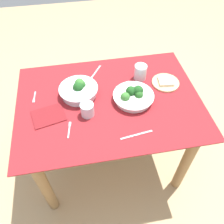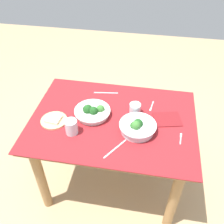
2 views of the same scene
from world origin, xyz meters
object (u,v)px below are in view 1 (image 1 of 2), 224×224
at_px(fork_by_far_bowl, 69,129).
at_px(napkin_folded_upper, 49,116).
at_px(bread_side_plate, 166,82).
at_px(table_knife_left, 137,135).
at_px(table_knife_right, 94,74).
at_px(fork_by_near_bowl, 34,98).
at_px(broccoli_bowl_near, 133,96).
at_px(water_glass_center, 87,110).
at_px(broccoli_bowl_far, 79,90).
at_px(water_glass_side, 140,72).

bearing_deg(fork_by_far_bowl, napkin_folded_upper, 53.03).
relative_size(bread_side_plate, table_knife_left, 0.96).
bearing_deg(bread_side_plate, table_knife_right, 159.10).
xyz_separation_m(fork_by_far_bowl, fork_by_near_bowl, (-0.20, 0.28, -0.00)).
bearing_deg(fork_by_far_bowl, bread_side_plate, -58.15).
xyz_separation_m(broccoli_bowl_near, water_glass_center, (-0.29, -0.07, 0.01)).
distance_m(fork_by_far_bowl, napkin_folded_upper, 0.16).
bearing_deg(fork_by_near_bowl, broccoli_bowl_far, 91.48).
height_order(fork_by_near_bowl, table_knife_left, same).
xyz_separation_m(broccoli_bowl_far, fork_by_near_bowl, (-0.28, 0.02, -0.04)).
height_order(bread_side_plate, table_knife_left, bread_side_plate).
bearing_deg(bread_side_plate, water_glass_side, 151.79).
bearing_deg(fork_by_far_bowl, water_glass_center, -41.35).
distance_m(broccoli_bowl_near, water_glass_side, 0.21).
bearing_deg(fork_by_far_bowl, table_knife_left, -96.73).
distance_m(water_glass_side, table_knife_right, 0.32).
relative_size(water_glass_center, napkin_folded_upper, 0.44).
xyz_separation_m(broccoli_bowl_far, water_glass_center, (0.03, -0.17, 0.00)).
bearing_deg(table_knife_left, fork_by_near_bowl, -42.16).
bearing_deg(table_knife_right, fork_by_far_bowl, -170.48).
distance_m(bread_side_plate, fork_by_far_bowl, 0.70).
relative_size(fork_by_near_bowl, table_knife_left, 0.51).
bearing_deg(water_glass_center, fork_by_near_bowl, 148.74).
xyz_separation_m(broccoli_bowl_far, table_knife_left, (0.28, -0.37, -0.04)).
height_order(broccoli_bowl_far, fork_by_far_bowl, broccoli_bowl_far).
bearing_deg(table_knife_left, napkin_folded_upper, -32.69).
relative_size(fork_by_near_bowl, table_knife_right, 0.48).
distance_m(broccoli_bowl_near, water_glass_center, 0.30).
height_order(broccoli_bowl_near, fork_by_near_bowl, broccoli_bowl_near).
height_order(fork_by_far_bowl, table_knife_right, same).
bearing_deg(broccoli_bowl_far, fork_by_far_bowl, -106.79).
bearing_deg(broccoli_bowl_far, table_knife_left, -52.94).
height_order(table_knife_right, napkin_folded_upper, napkin_folded_upper).
bearing_deg(napkin_folded_upper, broccoli_bowl_near, 4.71).
height_order(water_glass_side, table_knife_right, water_glass_side).
height_order(fork_by_near_bowl, table_knife_right, same).
relative_size(broccoli_bowl_far, water_glass_side, 2.38).
height_order(bread_side_plate, water_glass_center, water_glass_center).
bearing_deg(table_knife_left, water_glass_center, -46.18).
relative_size(water_glass_center, fork_by_near_bowl, 0.86).
bearing_deg(table_knife_left, bread_side_plate, -135.37).
bearing_deg(fork_by_near_bowl, table_knife_left, 60.40).
relative_size(broccoli_bowl_near, table_knife_left, 1.35).
relative_size(water_glass_side, fork_by_far_bowl, 0.90).
xyz_separation_m(broccoli_bowl_near, napkin_folded_upper, (-0.52, -0.04, -0.03)).
bearing_deg(broccoli_bowl_near, bread_side_plate, 23.50).
relative_size(broccoli_bowl_near, water_glass_side, 2.48).
bearing_deg(broccoli_bowl_near, table_knife_left, -99.41).
bearing_deg(broccoli_bowl_far, bread_side_plate, 0.24).
height_order(table_knife_left, table_knife_right, same).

